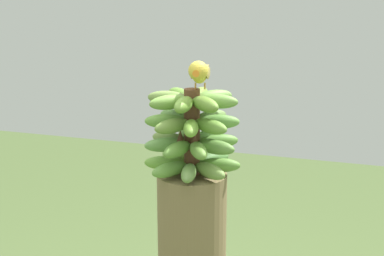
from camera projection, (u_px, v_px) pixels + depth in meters
banana_bunch at (192, 132)px, 1.74m from camera, size 0.30×0.30×0.26m
perched_bird at (200, 72)px, 1.67m from camera, size 0.22×0.07×0.09m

